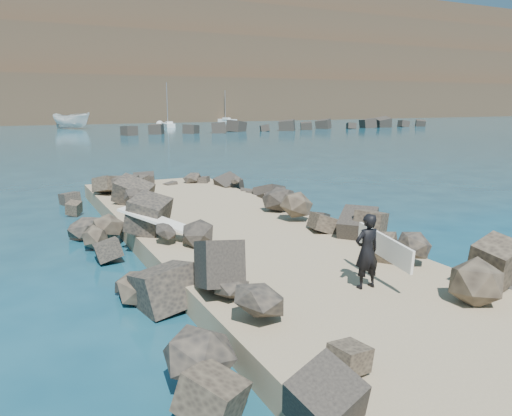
% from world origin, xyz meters
% --- Properties ---
extents(ground, '(800.00, 800.00, 0.00)m').
position_xyz_m(ground, '(0.00, 0.00, 0.00)').
color(ground, '#0F384C').
rests_on(ground, ground).
extents(jetty, '(6.00, 26.00, 0.60)m').
position_xyz_m(jetty, '(0.00, -2.00, 0.30)').
color(jetty, '#8C7759').
rests_on(jetty, ground).
extents(riprap_left, '(2.60, 22.00, 1.00)m').
position_xyz_m(riprap_left, '(-2.90, -1.50, 0.50)').
color(riprap_left, '#262321').
rests_on(riprap_left, ground).
extents(riprap_right, '(2.60, 22.00, 1.00)m').
position_xyz_m(riprap_right, '(2.90, -1.50, 0.50)').
color(riprap_right, black).
rests_on(riprap_right, ground).
extents(breakwater_secondary, '(52.00, 4.00, 1.20)m').
position_xyz_m(breakwater_secondary, '(35.00, 55.00, 0.60)').
color(breakwater_secondary, black).
rests_on(breakwater_secondary, ground).
extents(headland, '(360.00, 140.00, 32.00)m').
position_xyz_m(headland, '(10.00, 160.00, 16.00)').
color(headland, '#2D4919').
rests_on(headland, ground).
extents(surfboard_resting, '(1.92, 2.10, 0.08)m').
position_xyz_m(surfboard_resting, '(-2.50, 0.32, 1.04)').
color(surfboard_resting, white).
rests_on(surfboard_resting, riprap_left).
extents(boat_imported, '(6.84, 6.71, 2.69)m').
position_xyz_m(boat_imported, '(3.86, 74.60, 1.34)').
color(boat_imported, white).
rests_on(boat_imported, ground).
extents(surfer_with_board, '(0.89, 1.97, 1.59)m').
position_xyz_m(surfer_with_board, '(0.43, -5.39, 1.40)').
color(surfer_with_board, black).
rests_on(surfer_with_board, jetty).
extents(sailboat_f, '(3.65, 5.57, 6.94)m').
position_xyz_m(sailboat_f, '(37.29, 88.76, 0.35)').
color(sailboat_f, silver).
rests_on(sailboat_f, ground).
extents(sailboat_d, '(2.14, 6.53, 7.80)m').
position_xyz_m(sailboat_d, '(19.79, 73.56, 0.35)').
color(sailboat_d, silver).
rests_on(sailboat_d, ground).
extents(headland_buildings, '(137.50, 30.50, 5.00)m').
position_xyz_m(headland_buildings, '(16.81, 152.19, 33.97)').
color(headland_buildings, white).
rests_on(headland_buildings, headland).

